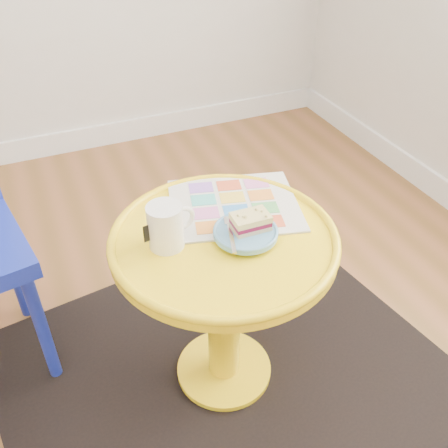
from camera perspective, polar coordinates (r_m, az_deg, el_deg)
name	(u,v)px	position (r m, az deg, el deg)	size (l,w,h in m)	color
rug	(224,371)	(1.64, 0.00, -16.42)	(1.30, 1.10, 0.01)	black
side_table	(224,281)	(1.35, 0.00, -6.57)	(0.58, 0.58, 0.55)	yellow
newspaper	(234,205)	(1.36, 1.17, 2.20)	(0.34, 0.29, 0.01)	silver
mug	(166,225)	(1.20, -6.60, -0.11)	(0.12, 0.09, 0.11)	white
plate	(246,233)	(1.24, 2.48, -1.01)	(0.16, 0.16, 0.02)	#5A96BF
cake_slice	(251,221)	(1.23, 3.05, 0.29)	(0.09, 0.06, 0.04)	#D3BC8C
fork	(230,233)	(1.22, 0.75, -1.02)	(0.06, 0.14, 0.00)	silver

